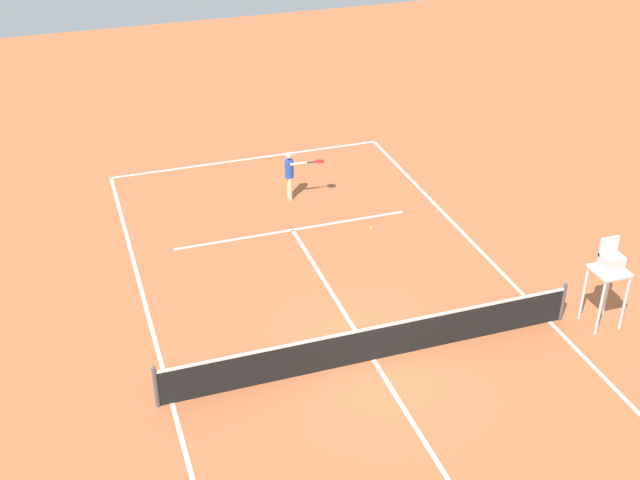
# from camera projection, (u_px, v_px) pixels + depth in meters

# --- Properties ---
(ground_plane) EXTENTS (60.00, 60.00, 0.00)m
(ground_plane) POSITION_uv_depth(u_px,v_px,m) (373.00, 360.00, 19.67)
(ground_plane) COLOR #B76038
(court_lines) EXTENTS (9.68, 23.92, 0.01)m
(court_lines) POSITION_uv_depth(u_px,v_px,m) (373.00, 359.00, 19.67)
(court_lines) COLOR white
(court_lines) RESTS_ON ground
(tennis_net) EXTENTS (10.28, 0.10, 1.07)m
(tennis_net) POSITION_uv_depth(u_px,v_px,m) (374.00, 343.00, 19.42)
(tennis_net) COLOR #4C4C51
(tennis_net) RESTS_ON ground
(player_serving) EXTENTS (1.24, 0.63, 1.63)m
(player_serving) POSITION_uv_depth(u_px,v_px,m) (291.00, 171.00, 26.33)
(player_serving) COLOR beige
(player_serving) RESTS_ON ground
(tennis_ball) EXTENTS (0.07, 0.07, 0.07)m
(tennis_ball) POSITION_uv_depth(u_px,v_px,m) (371.00, 228.00, 25.07)
(tennis_ball) COLOR #CCE033
(tennis_ball) RESTS_ON ground
(umpire_chair) EXTENTS (0.80, 0.80, 2.41)m
(umpire_chair) POSITION_uv_depth(u_px,v_px,m) (609.00, 269.00, 20.12)
(umpire_chair) COLOR silver
(umpire_chair) RESTS_ON ground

